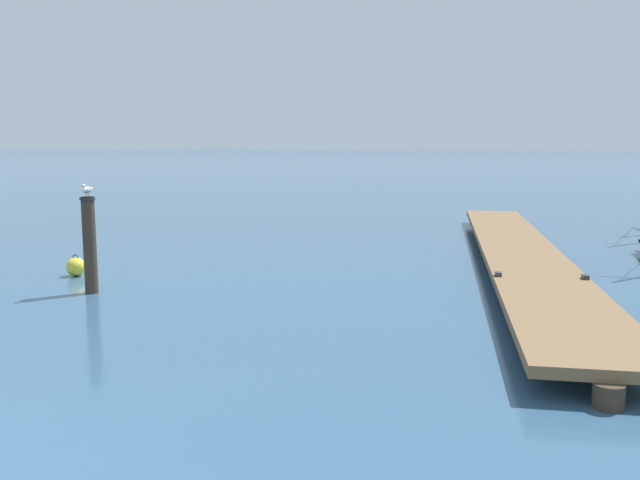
# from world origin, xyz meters

# --- Properties ---
(floating_dock) EXTENTS (3.30, 18.11, 0.53)m
(floating_dock) POSITION_xyz_m (5.68, 13.54, 0.36)
(floating_dock) COLOR brown
(floating_dock) RESTS_ON ground
(mooring_piling) EXTENTS (0.30, 0.30, 1.94)m
(mooring_piling) POSITION_xyz_m (-2.73, 8.37, 1.01)
(mooring_piling) COLOR #3D3023
(mooring_piling) RESTS_ON ground
(perched_seagull) EXTENTS (0.15, 0.38, 0.26)m
(perched_seagull) POSITION_xyz_m (-2.73, 8.38, 2.09)
(perched_seagull) COLOR gold
(perched_seagull) RESTS_ON mooring_piling
(mooring_buoy) EXTENTS (0.43, 0.43, 0.50)m
(mooring_buoy) POSITION_xyz_m (-4.06, 9.78, 0.22)
(mooring_buoy) COLOR yellow
(mooring_buoy) RESTS_ON ground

